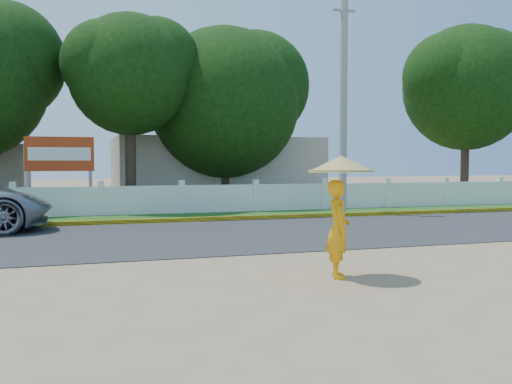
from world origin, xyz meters
TOP-DOWN VIEW (x-y plane):
  - ground at (0.00, 0.00)m, footprint 120.00×120.00m
  - road at (0.00, 4.50)m, footprint 60.00×7.00m
  - grass_verge at (0.00, 9.75)m, footprint 60.00×3.50m
  - curb at (0.00, 8.05)m, footprint 40.00×0.18m
  - fence at (0.00, 11.20)m, footprint 40.00×0.10m
  - building_near at (3.00, 18.00)m, footprint 10.00×6.00m
  - utility_pole at (5.82, 9.10)m, footprint 0.28×0.28m
  - monk_with_parasol at (0.30, -1.68)m, footprint 1.15×1.15m
  - billboard at (-4.43, 12.30)m, footprint 2.50×0.13m
  - tree_row at (0.96, 14.65)m, footprint 36.34×8.10m

SIDE VIEW (x-z plane):
  - ground at x=0.00m, z-range 0.00..0.00m
  - road at x=0.00m, z-range 0.00..0.02m
  - grass_verge at x=0.00m, z-range 0.00..0.03m
  - curb at x=0.00m, z-range 0.00..0.16m
  - fence at x=0.00m, z-range 0.00..1.10m
  - monk_with_parasol at x=0.30m, z-range 0.32..2.42m
  - building_near at x=3.00m, z-range 0.00..3.20m
  - billboard at x=-4.43m, z-range 0.67..3.62m
  - utility_pole at x=5.82m, z-range 0.00..8.48m
  - tree_row at x=0.96m, z-range 0.57..9.88m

